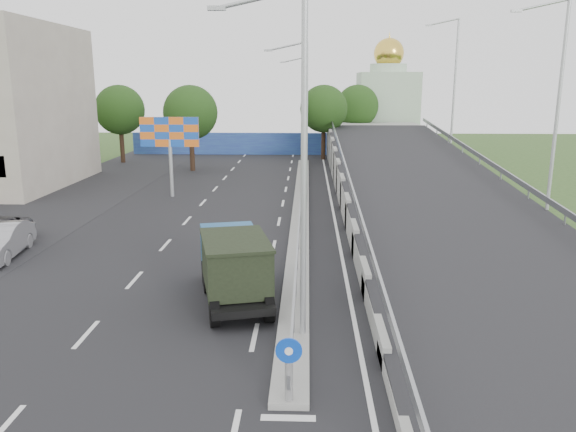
{
  "coord_description": "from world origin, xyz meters",
  "views": [
    {
      "loc": [
        0.41,
        -10.04,
        7.71
      ],
      "look_at": [
        -0.41,
        13.21,
        2.2
      ],
      "focal_mm": 35.0,
      "sensor_mm": 36.0,
      "label": 1
    }
  ],
  "objects_px": {
    "sign_bollard": "(289,369)",
    "dump_truck": "(233,263)",
    "lamp_post_mid": "(303,114)",
    "billboard": "(170,137)",
    "parked_car_b": "(0,241)",
    "lamp_post_far": "(305,103)",
    "church": "(387,104)",
    "lamp_post_near": "(297,152)"
  },
  "relations": [
    {
      "from": "sign_bollard",
      "to": "lamp_post_near",
      "type": "distance_m",
      "value": 6.12
    },
    {
      "from": "billboard",
      "to": "lamp_post_near",
      "type": "bearing_deg",
      "value": -67.51
    },
    {
      "from": "lamp_post_near",
      "to": "lamp_post_mid",
      "type": "xyz_separation_m",
      "value": [
        0.0,
        20.0,
        0.0
      ]
    },
    {
      "from": "sign_bollard",
      "to": "church",
      "type": "height_order",
      "value": "church"
    },
    {
      "from": "dump_truck",
      "to": "lamp_post_far",
      "type": "bearing_deg",
      "value": 72.5
    },
    {
      "from": "lamp_post_far",
      "to": "dump_truck",
      "type": "distance_m",
      "value": 37.17
    },
    {
      "from": "lamp_post_mid",
      "to": "dump_truck",
      "type": "xyz_separation_m",
      "value": [
        -2.35,
        -16.83,
        -4.42
      ]
    },
    {
      "from": "dump_truck",
      "to": "church",
      "type": "bearing_deg",
      "value": 62.61
    },
    {
      "from": "sign_bollard",
      "to": "dump_truck",
      "type": "height_order",
      "value": "dump_truck"
    },
    {
      "from": "parked_car_b",
      "to": "lamp_post_far",
      "type": "bearing_deg",
      "value": 59.67
    },
    {
      "from": "lamp_post_mid",
      "to": "dump_truck",
      "type": "relative_size",
      "value": 1.68
    },
    {
      "from": "lamp_post_far",
      "to": "church",
      "type": "distance_m",
      "value": 17.15
    },
    {
      "from": "lamp_post_far",
      "to": "lamp_post_near",
      "type": "bearing_deg",
      "value": -90.0
    },
    {
      "from": "lamp_post_near",
      "to": "billboard",
      "type": "bearing_deg",
      "value": 112.49
    },
    {
      "from": "billboard",
      "to": "church",
      "type": "bearing_deg",
      "value": 59.3
    },
    {
      "from": "lamp_post_far",
      "to": "billboard",
      "type": "distance_m",
      "value": 20.24
    },
    {
      "from": "sign_bollard",
      "to": "billboard",
      "type": "xyz_separation_m",
      "value": [
        -9.0,
        25.83,
        3.15
      ]
    },
    {
      "from": "lamp_post_mid",
      "to": "billboard",
      "type": "distance_m",
      "value": 9.47
    },
    {
      "from": "lamp_post_far",
      "to": "sign_bollard",
      "type": "bearing_deg",
      "value": -90.14
    },
    {
      "from": "church",
      "to": "billboard",
      "type": "xyz_separation_m",
      "value": [
        -19.0,
        -32.0,
        -1.12
      ]
    },
    {
      "from": "church",
      "to": "billboard",
      "type": "relative_size",
      "value": 2.51
    },
    {
      "from": "lamp_post_mid",
      "to": "lamp_post_far",
      "type": "xyz_separation_m",
      "value": [
        0.0,
        20.0,
        0.0
      ]
    },
    {
      "from": "lamp_post_near",
      "to": "billboard",
      "type": "xyz_separation_m",
      "value": [
        -9.11,
        22.0,
        -1.62
      ]
    },
    {
      "from": "lamp_post_far",
      "to": "dump_truck",
      "type": "relative_size",
      "value": 1.68
    },
    {
      "from": "lamp_post_near",
      "to": "church",
      "type": "relative_size",
      "value": 0.73
    },
    {
      "from": "sign_bollard",
      "to": "lamp_post_mid",
      "type": "distance_m",
      "value": 24.3
    },
    {
      "from": "sign_bollard",
      "to": "lamp_post_far",
      "type": "distance_m",
      "value": 44.08
    },
    {
      "from": "lamp_post_mid",
      "to": "lamp_post_far",
      "type": "distance_m",
      "value": 20.0
    },
    {
      "from": "lamp_post_far",
      "to": "dump_truck",
      "type": "bearing_deg",
      "value": -93.65
    },
    {
      "from": "sign_bollard",
      "to": "lamp_post_mid",
      "type": "bearing_deg",
      "value": 89.74
    },
    {
      "from": "church",
      "to": "dump_truck",
      "type": "relative_size",
      "value": 2.3
    },
    {
      "from": "lamp_post_far",
      "to": "billboard",
      "type": "xyz_separation_m",
      "value": [
        -9.11,
        -18.0,
        -1.62
      ]
    },
    {
      "from": "billboard",
      "to": "parked_car_b",
      "type": "bearing_deg",
      "value": -107.52
    },
    {
      "from": "sign_bollard",
      "to": "lamp_post_far",
      "type": "xyz_separation_m",
      "value": [
        0.11,
        43.83,
        4.77
      ]
    },
    {
      "from": "lamp_post_far",
      "to": "billboard",
      "type": "height_order",
      "value": "lamp_post_far"
    },
    {
      "from": "lamp_post_mid",
      "to": "lamp_post_far",
      "type": "bearing_deg",
      "value": 90.0
    },
    {
      "from": "lamp_post_near",
      "to": "church",
      "type": "height_order",
      "value": "church"
    },
    {
      "from": "billboard",
      "to": "dump_truck",
      "type": "xyz_separation_m",
      "value": [
        6.76,
        -18.83,
        -2.8
      ]
    },
    {
      "from": "dump_truck",
      "to": "parked_car_b",
      "type": "xyz_separation_m",
      "value": [
        -11.22,
        4.7,
        -0.62
      ]
    },
    {
      "from": "parked_car_b",
      "to": "sign_bollard",
      "type": "bearing_deg",
      "value": -48.43
    },
    {
      "from": "parked_car_b",
      "to": "lamp_post_mid",
      "type": "bearing_deg",
      "value": 34.35
    },
    {
      "from": "lamp_post_far",
      "to": "billboard",
      "type": "bearing_deg",
      "value": -116.84
    }
  ]
}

